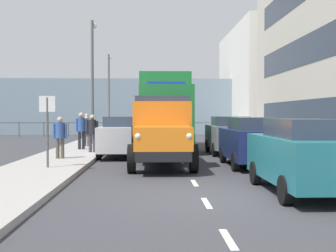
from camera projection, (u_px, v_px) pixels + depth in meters
ground_plane at (180, 159)px, 18.30m from camera, size 80.00×80.00×0.00m
sidewalk_left at (292, 156)px, 18.45m from camera, size 2.66×38.03×0.15m
sidewalk_right at (66, 157)px, 18.14m from camera, size 2.66×38.03×0.15m
road_centreline_markings at (180, 158)px, 18.42m from camera, size 0.12×34.90×0.01m
building_far_block at (279, 82)px, 40.33m from camera, size 8.56×14.83×9.42m
sea_horizon at (165, 107)px, 40.22m from camera, size 80.00×0.80×5.00m
seawall_railing at (166, 125)px, 36.67m from camera, size 28.08×0.08×1.20m
truck_vintage_orange at (162, 133)px, 15.13m from camera, size 2.17×5.64×2.43m
lorry_cargo_green at (164, 109)px, 23.07m from camera, size 2.58×8.20×3.87m
car_teal_kerbside_near at (304, 155)px, 10.25m from camera, size 1.82×4.24×1.72m
car_navy_kerbside_1 at (253, 141)px, 15.48m from camera, size 1.88×4.01×1.72m
car_grey_kerbside_2 at (229, 135)px, 20.34m from camera, size 1.84×3.85×1.72m
car_silver_oppositeside_0 at (123, 136)px, 19.11m from camera, size 1.95×4.23×1.72m
pedestrian_near_railing at (60, 134)px, 16.87m from camera, size 0.53×0.34×1.58m
pedestrian_in_dark_coat at (92, 130)px, 19.67m from camera, size 0.53×0.34×1.65m
pedestrian_by_lamp at (81, 128)px, 21.30m from camera, size 0.53×0.34×1.75m
pedestrian_couple_a at (87, 129)px, 23.31m from camera, size 0.53×0.34×1.58m
pedestrian_strolling at (87, 126)px, 25.92m from camera, size 0.53×0.34×1.71m
lamp_post_promenade at (93, 71)px, 25.44m from camera, size 0.32×1.14×7.00m
lamp_post_far at (109, 87)px, 35.92m from camera, size 0.32×1.14×6.47m
street_sign at (47, 119)px, 14.01m from camera, size 0.50×0.07×2.25m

